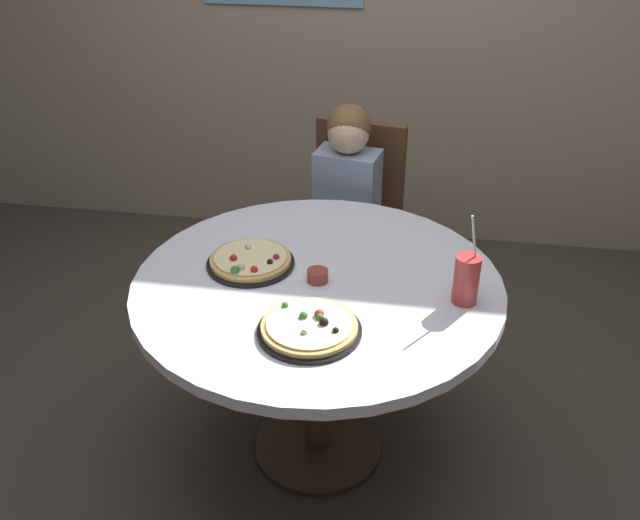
{
  "coord_description": "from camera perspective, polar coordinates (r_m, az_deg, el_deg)",
  "views": [
    {
      "loc": [
        0.32,
        -1.93,
        2.0
      ],
      "look_at": [
        0.0,
        0.05,
        0.8
      ],
      "focal_mm": 39.89,
      "sensor_mm": 36.0,
      "label": 1
    }
  ],
  "objects": [
    {
      "name": "dining_table",
      "position": [
        2.37,
        -0.19,
        -3.67
      ],
      "size": [
        1.21,
        1.21,
        0.75
      ],
      "color": "silver",
      "rests_on": "ground_plane"
    },
    {
      "name": "chair_wooden",
      "position": [
        3.19,
        2.66,
        3.37
      ],
      "size": [
        0.47,
        0.47,
        0.95
      ],
      "color": "brown",
      "rests_on": "ground_plane"
    },
    {
      "name": "soda_cup",
      "position": [
        2.22,
        11.66,
        -1.51
      ],
      "size": [
        0.08,
        0.08,
        0.31
      ],
      "color": "#B73333",
      "rests_on": "dining_table"
    },
    {
      "name": "diner_child",
      "position": [
        3.05,
        1.69,
        1.1
      ],
      "size": [
        0.31,
        0.43,
        1.08
      ],
      "color": "#3F4766",
      "rests_on": "ground_plane"
    },
    {
      "name": "sauce_bowl",
      "position": [
        2.31,
        -0.23,
        -1.28
      ],
      "size": [
        0.07,
        0.07,
        0.04
      ],
      "primitive_type": "cylinder",
      "color": "brown",
      "rests_on": "dining_table"
    },
    {
      "name": "pizza_cheese",
      "position": [
        2.41,
        -5.6,
        -0.08
      ],
      "size": [
        0.3,
        0.3,
        0.05
      ],
      "color": "black",
      "rests_on": "dining_table"
    },
    {
      "name": "ground_plane",
      "position": [
        2.8,
        -0.17,
        -14.76
      ],
      "size": [
        8.0,
        8.0,
        0.0
      ],
      "primitive_type": "plane",
      "color": "#4C4238"
    },
    {
      "name": "pizza_veggie",
      "position": [
        2.08,
        -0.84,
        -5.44
      ],
      "size": [
        0.31,
        0.31,
        0.05
      ],
      "color": "black",
      "rests_on": "dining_table"
    }
  ]
}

